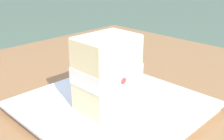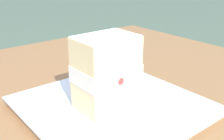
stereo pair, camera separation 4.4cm
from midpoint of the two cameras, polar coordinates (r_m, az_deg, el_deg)
The scene contains 2 objects.
dessert_plate at distance 0.47m, azimuth 2.71°, elevation -7.68°, with size 0.27×0.27×0.02m.
cake_slice at distance 0.43m, azimuth 1.69°, elevation -0.56°, with size 0.09×0.08×0.12m.
Camera 2 is at (-0.14, -0.36, 0.94)m, focal length 44.06 mm.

